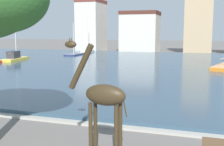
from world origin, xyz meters
TOP-DOWN VIEW (x-y plane):
  - harbor_water at (0.00, 32.34)m, footprint 91.94×50.66m
  - quay_edge_coping at (0.00, 6.76)m, footprint 91.94×0.50m
  - giraffe_statue at (4.24, 3.36)m, footprint 2.70×0.82m
  - sailboat_yellow at (-20.65, 32.30)m, footprint 2.94×7.47m
  - sailboat_navy at (-16.10, 43.80)m, footprint 2.30×5.95m
  - sailboat_white at (-16.39, 51.87)m, footprint 2.74×5.99m
  - townhouse_tall_gabled at (-18.75, 59.83)m, footprint 5.40×8.13m
  - townhouse_narrow_midrow at (-6.64, 59.81)m, footprint 8.45×7.40m
  - townhouse_end_terrace at (6.23, 59.89)m, footprint 5.89×5.58m

SIDE VIEW (x-z plane):
  - quay_edge_coping at x=0.00m, z-range 0.00..0.12m
  - harbor_water at x=0.00m, z-range 0.00..0.34m
  - sailboat_navy at x=-16.10m, z-range -2.89..3.56m
  - sailboat_white at x=-16.39m, z-range -3.49..4.38m
  - sailboat_yellow at x=-20.65m, z-range -4.05..5.27m
  - giraffe_statue at x=4.24m, z-range 0.05..4.76m
  - townhouse_narrow_midrow at x=-6.64m, z-range 0.01..9.38m
  - townhouse_tall_gabled at x=-18.75m, z-range 0.02..12.35m
  - townhouse_end_terrace at x=6.23m, z-range 0.02..13.50m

